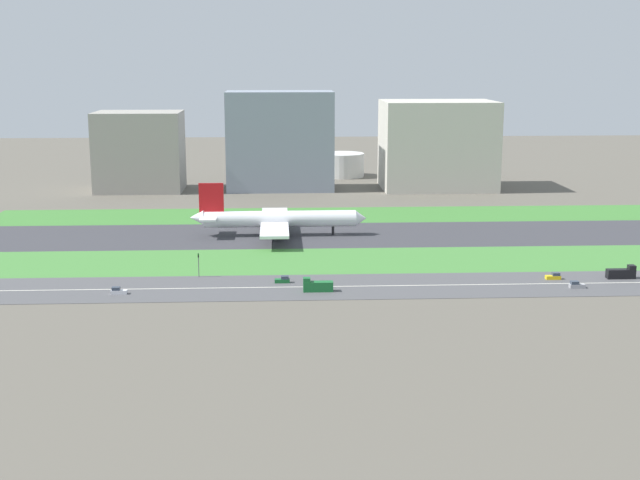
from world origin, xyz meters
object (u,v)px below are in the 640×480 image
(car_1, at_px, (283,280))
(fuel_tank_centre, at_px, (404,163))
(car_0, at_px, (554,276))
(car_2, at_px, (576,285))
(traffic_light, at_px, (199,263))
(office_tower, at_px, (437,145))
(truck_0, at_px, (622,273))
(fuel_tank_west, at_px, (342,165))
(fuel_tank_east, at_px, (458,160))
(airliner, at_px, (275,219))
(terminal_building, at_px, (140,151))
(truck_1, at_px, (317,286))
(hangar_building, at_px, (280,141))
(car_3, at_px, (118,291))

(car_1, relative_size, fuel_tank_centre, 0.26)
(car_1, relative_size, car_0, 1.00)
(car_2, relative_size, fuel_tank_centre, 0.26)
(traffic_light, distance_m, office_tower, 203.35)
(car_0, bearing_deg, truck_0, -0.00)
(traffic_light, relative_size, fuel_tank_west, 0.30)
(car_2, bearing_deg, car_0, -71.40)
(car_2, relative_size, car_0, 1.00)
(car_1, relative_size, fuel_tank_east, 0.23)
(office_tower, bearing_deg, car_0, -89.42)
(airliner, bearing_deg, car_0, -39.44)
(car_1, relative_size, office_tower, 0.08)
(fuel_tank_west, bearing_deg, airliner, -102.92)
(car_2, relative_size, terminal_building, 0.11)
(traffic_light, height_order, fuel_tank_west, fuel_tank_west)
(car_1, relative_size, fuel_tank_west, 0.18)
(truck_0, bearing_deg, car_1, 180.00)
(fuel_tank_centre, bearing_deg, truck_1, -103.95)
(truck_1, bearing_deg, car_1, -46.26)
(terminal_building, bearing_deg, truck_1, -67.76)
(airliner, distance_m, truck_1, 79.02)
(airliner, relative_size, terminal_building, 1.56)
(airliner, bearing_deg, terminal_building, 120.33)
(terminal_building, distance_m, hangar_building, 69.16)
(truck_0, bearing_deg, truck_1, -173.75)
(traffic_light, bearing_deg, fuel_tank_east, 60.55)
(car_0, height_order, fuel_tank_east, fuel_tank_east)
(fuel_tank_west, bearing_deg, car_0, -78.50)
(car_0, bearing_deg, fuel_tank_east, 85.45)
(car_1, xyz_separation_m, traffic_light, (-25.17, 7.99, 3.37))
(truck_0, distance_m, traffic_light, 126.37)
(car_0, xyz_separation_m, terminal_building, (-149.37, 182.00, 18.39))
(fuel_tank_east, bearing_deg, truck_0, -89.39)
(car_3, relative_size, fuel_tank_west, 0.18)
(terminal_building, relative_size, hangar_building, 0.80)
(fuel_tank_east, bearing_deg, traffic_light, -119.45)
(hangar_building, xyz_separation_m, fuel_tank_centre, (68.39, 45.00, -16.89))
(car_1, height_order, car_0, same)
(hangar_building, distance_m, fuel_tank_west, 59.23)
(car_1, bearing_deg, car_0, 0.00)
(airliner, xyz_separation_m, hangar_building, (2.29, 114.00, 17.94))
(car_3, relative_size, car_1, 1.00)
(truck_0, xyz_separation_m, terminal_building, (-169.85, 182.00, 17.65))
(traffic_light, xyz_separation_m, fuel_tank_west, (59.42, 219.01, 2.15))
(car_0, relative_size, terminal_building, 0.11)
(terminal_building, distance_m, fuel_tank_west, 113.30)
(car_2, bearing_deg, fuel_tank_centre, -86.29)
(car_3, xyz_separation_m, car_0, (126.37, 10.00, 0.00))
(office_tower, bearing_deg, traffic_light, -120.81)
(car_2, relative_size, office_tower, 0.08)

